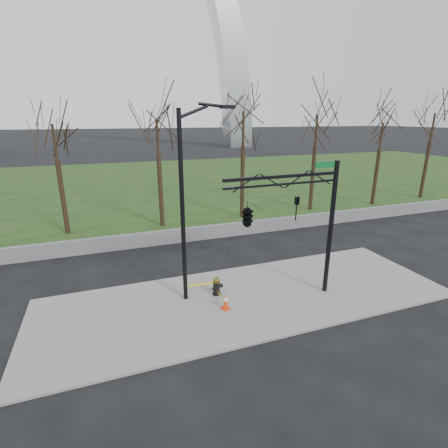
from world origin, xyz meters
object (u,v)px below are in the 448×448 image
object	(u,v)px
traffic_cone	(226,302)
traffic_signal_mast	(265,212)
street_light	(187,195)
fire_hydrant	(217,286)

from	to	relation	value
traffic_cone	traffic_signal_mast	size ratio (longest dim) A/B	0.10
traffic_cone	street_light	size ratio (longest dim) A/B	0.07
traffic_cone	street_light	bearing A→B (deg)	127.93
traffic_cone	street_light	distance (m)	4.66
traffic_cone	traffic_signal_mast	bearing A→B (deg)	-6.33
fire_hydrant	traffic_cone	xyz separation A→B (m)	(-0.04, -1.27, -0.10)
fire_hydrant	traffic_cone	distance (m)	1.28
fire_hydrant	traffic_cone	size ratio (longest dim) A/B	1.44
fire_hydrant	traffic_signal_mast	size ratio (longest dim) A/B	0.15
street_light	traffic_signal_mast	size ratio (longest dim) A/B	1.37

